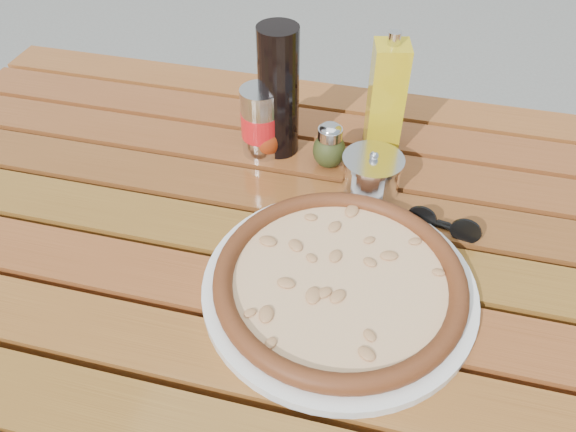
% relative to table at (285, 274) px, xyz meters
% --- Properties ---
extents(table, '(1.40, 0.90, 0.75)m').
position_rel_table_xyz_m(table, '(0.00, 0.00, 0.00)').
color(table, '#3A1D0D').
rests_on(table, ground).
extents(plate, '(0.41, 0.41, 0.01)m').
position_rel_table_xyz_m(plate, '(0.09, -0.07, 0.08)').
color(plate, silver).
rests_on(plate, table).
extents(pizza, '(0.35, 0.35, 0.03)m').
position_rel_table_xyz_m(pizza, '(0.09, -0.07, 0.10)').
color(pizza, '#FFE5B6').
rests_on(pizza, plate).
extents(pepper_shaker, '(0.07, 0.07, 0.08)m').
position_rel_table_xyz_m(pepper_shaker, '(-0.08, 0.19, 0.11)').
color(pepper_shaker, '#A93713').
rests_on(pepper_shaker, table).
extents(oregano_shaker, '(0.07, 0.07, 0.08)m').
position_rel_table_xyz_m(oregano_shaker, '(0.03, 0.19, 0.11)').
color(oregano_shaker, '#3B431B').
rests_on(oregano_shaker, table).
extents(dark_bottle, '(0.09, 0.09, 0.22)m').
position_rel_table_xyz_m(dark_bottle, '(-0.06, 0.21, 0.19)').
color(dark_bottle, black).
rests_on(dark_bottle, table).
extents(soda_can, '(0.07, 0.07, 0.12)m').
position_rel_table_xyz_m(soda_can, '(-0.09, 0.20, 0.13)').
color(soda_can, silver).
rests_on(soda_can, table).
extents(olive_oil_cruet, '(0.07, 0.07, 0.21)m').
position_rel_table_xyz_m(olive_oil_cruet, '(0.10, 0.26, 0.17)').
color(olive_oil_cruet, gold).
rests_on(olive_oil_cruet, table).
extents(parmesan_tin, '(0.12, 0.12, 0.07)m').
position_rel_table_xyz_m(parmesan_tin, '(0.10, 0.15, 0.11)').
color(parmesan_tin, white).
rests_on(parmesan_tin, table).
extents(sunglasses, '(0.11, 0.04, 0.04)m').
position_rel_table_xyz_m(sunglasses, '(0.22, 0.07, 0.09)').
color(sunglasses, black).
rests_on(sunglasses, table).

